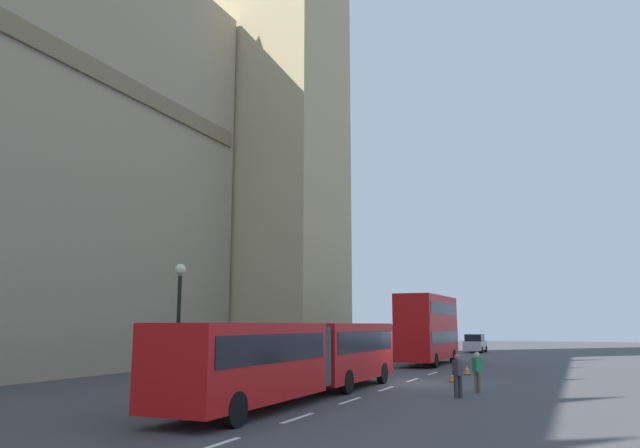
{
  "coord_description": "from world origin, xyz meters",
  "views": [
    {
      "loc": [
        -29.4,
        -8.21,
        2.86
      ],
      "look_at": [
        -1.41,
        3.94,
        8.03
      ],
      "focal_mm": 33.31,
      "sensor_mm": 36.0,
      "label": 1
    }
  ],
  "objects_px": {
    "traffic_cone_west": "(453,376)",
    "street_lamp": "(179,319)",
    "pedestrian_near_cones": "(458,374)",
    "double_decker_bus": "(428,326)",
    "traffic_cone_middle": "(467,370)",
    "pedestrian_by_kerb": "(478,371)",
    "sedan_lead": "(475,343)",
    "articulated_bus": "(301,353)"
  },
  "relations": [
    {
      "from": "articulated_bus",
      "to": "traffic_cone_middle",
      "type": "xyz_separation_m",
      "value": [
        13.83,
        -4.02,
        -1.46
      ]
    },
    {
      "from": "sedan_lead",
      "to": "pedestrian_near_cones",
      "type": "relative_size",
      "value": 2.6
    },
    {
      "from": "sedan_lead",
      "to": "articulated_bus",
      "type": "bearing_deg",
      "value": 179.93
    },
    {
      "from": "articulated_bus",
      "to": "pedestrian_by_kerb",
      "type": "bearing_deg",
      "value": -52.1
    },
    {
      "from": "traffic_cone_middle",
      "to": "pedestrian_near_cones",
      "type": "xyz_separation_m",
      "value": [
        -11.22,
        -1.59,
        0.63
      ]
    },
    {
      "from": "traffic_cone_west",
      "to": "pedestrian_by_kerb",
      "type": "distance_m",
      "value": 4.79
    },
    {
      "from": "articulated_bus",
      "to": "pedestrian_by_kerb",
      "type": "xyz_separation_m",
      "value": [
        4.71,
        -6.05,
        -0.83
      ]
    },
    {
      "from": "traffic_cone_middle",
      "to": "pedestrian_by_kerb",
      "type": "bearing_deg",
      "value": -167.43
    },
    {
      "from": "traffic_cone_west",
      "to": "street_lamp",
      "type": "relative_size",
      "value": 0.11
    },
    {
      "from": "articulated_bus",
      "to": "double_decker_bus",
      "type": "xyz_separation_m",
      "value": [
        21.51,
        0.0,
        0.96
      ]
    },
    {
      "from": "sedan_lead",
      "to": "traffic_cone_west",
      "type": "xyz_separation_m",
      "value": [
        -33.03,
        -4.09,
        -0.63
      ]
    },
    {
      "from": "traffic_cone_west",
      "to": "street_lamp",
      "type": "distance_m",
      "value": 14.28
    },
    {
      "from": "double_decker_bus",
      "to": "sedan_lead",
      "type": "bearing_deg",
      "value": -0.14
    },
    {
      "from": "pedestrian_by_kerb",
      "to": "sedan_lead",
      "type": "bearing_deg",
      "value": 9.12
    },
    {
      "from": "sedan_lead",
      "to": "traffic_cone_west",
      "type": "bearing_deg",
      "value": -172.94
    },
    {
      "from": "street_lamp",
      "to": "pedestrian_near_cones",
      "type": "xyz_separation_m",
      "value": [
        4.57,
        -10.11,
        -2.14
      ]
    },
    {
      "from": "double_decker_bus",
      "to": "traffic_cone_middle",
      "type": "bearing_deg",
      "value": -152.36
    },
    {
      "from": "traffic_cone_west",
      "to": "traffic_cone_middle",
      "type": "height_order",
      "value": "same"
    },
    {
      "from": "traffic_cone_middle",
      "to": "pedestrian_by_kerb",
      "type": "relative_size",
      "value": 0.34
    },
    {
      "from": "articulated_bus",
      "to": "traffic_cone_middle",
      "type": "relative_size",
      "value": 28.77
    },
    {
      "from": "articulated_bus",
      "to": "street_lamp",
      "type": "distance_m",
      "value": 5.09
    },
    {
      "from": "pedestrian_near_cones",
      "to": "traffic_cone_west",
      "type": "bearing_deg",
      "value": 12.76
    },
    {
      "from": "pedestrian_near_cones",
      "to": "articulated_bus",
      "type": "bearing_deg",
      "value": 115.01
    },
    {
      "from": "articulated_bus",
      "to": "double_decker_bus",
      "type": "bearing_deg",
      "value": 0.01
    },
    {
      "from": "traffic_cone_west",
      "to": "traffic_cone_middle",
      "type": "relative_size",
      "value": 1.0
    },
    {
      "from": "traffic_cone_west",
      "to": "pedestrian_near_cones",
      "type": "bearing_deg",
      "value": -167.24
    },
    {
      "from": "pedestrian_near_cones",
      "to": "sedan_lead",
      "type": "bearing_deg",
      "value": 8.01
    },
    {
      "from": "traffic_cone_west",
      "to": "street_lamp",
      "type": "xyz_separation_m",
      "value": [
        -11.02,
        8.65,
        2.77
      ]
    },
    {
      "from": "double_decker_bus",
      "to": "pedestrian_by_kerb",
      "type": "height_order",
      "value": "double_decker_bus"
    },
    {
      "from": "articulated_bus",
      "to": "sedan_lead",
      "type": "height_order",
      "value": "articulated_bus"
    },
    {
      "from": "double_decker_bus",
      "to": "pedestrian_near_cones",
      "type": "distance_m",
      "value": 19.79
    },
    {
      "from": "double_decker_bus",
      "to": "traffic_cone_middle",
      "type": "distance_m",
      "value": 9.0
    },
    {
      "from": "sedan_lead",
      "to": "street_lamp",
      "type": "xyz_separation_m",
      "value": [
        -44.05,
        4.56,
        2.14
      ]
    },
    {
      "from": "pedestrian_by_kerb",
      "to": "pedestrian_near_cones",
      "type": "bearing_deg",
      "value": 167.9
    },
    {
      "from": "double_decker_bus",
      "to": "pedestrian_near_cones",
      "type": "xyz_separation_m",
      "value": [
        -18.9,
        -5.6,
        -1.8
      ]
    },
    {
      "from": "traffic_cone_west",
      "to": "pedestrian_near_cones",
      "type": "distance_m",
      "value": 6.64
    },
    {
      "from": "articulated_bus",
      "to": "double_decker_bus",
      "type": "height_order",
      "value": "double_decker_bus"
    },
    {
      "from": "traffic_cone_middle",
      "to": "street_lamp",
      "type": "relative_size",
      "value": 0.11
    },
    {
      "from": "sedan_lead",
      "to": "pedestrian_by_kerb",
      "type": "xyz_separation_m",
      "value": [
        -37.38,
        -6.0,
        -0.0
      ]
    },
    {
      "from": "pedestrian_near_cones",
      "to": "pedestrian_by_kerb",
      "type": "xyz_separation_m",
      "value": [
        2.1,
        -0.45,
        0.0
      ]
    },
    {
      "from": "sedan_lead",
      "to": "traffic_cone_west",
      "type": "height_order",
      "value": "sedan_lead"
    },
    {
      "from": "traffic_cone_west",
      "to": "sedan_lead",
      "type": "bearing_deg",
      "value": 7.06
    }
  ]
}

